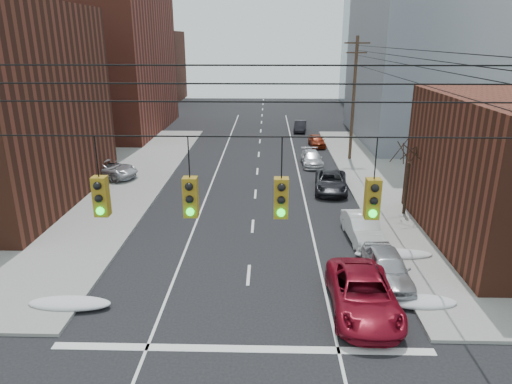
# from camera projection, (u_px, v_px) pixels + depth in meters

# --- Properties ---
(building_brick_far) EXTENTS (22.00, 18.00, 12.00)m
(building_brick_far) POSITION_uv_depth(u_px,v_px,m) (114.00, 67.00, 79.31)
(building_brick_far) COLOR #4B2216
(building_brick_far) RESTS_ON ground
(building_office) EXTENTS (22.00, 20.00, 25.00)m
(building_office) POSITION_uv_depth(u_px,v_px,m) (471.00, 21.00, 47.63)
(building_office) COLOR gray
(building_office) RESTS_ON ground
(building_glass) EXTENTS (20.00, 18.00, 22.00)m
(building_glass) POSITION_uv_depth(u_px,v_px,m) (413.00, 37.00, 72.69)
(building_glass) COLOR gray
(building_glass) RESTS_ON ground
(utility_pole_far) EXTENTS (2.20, 0.28, 11.00)m
(utility_pole_far) POSITION_uv_depth(u_px,v_px,m) (354.00, 97.00, 40.64)
(utility_pole_far) COLOR #473323
(utility_pole_far) RESTS_ON ground
(traffic_signals) EXTENTS (17.00, 0.42, 2.02)m
(traffic_signals) POSITION_uv_depth(u_px,v_px,m) (235.00, 195.00, 11.01)
(traffic_signals) COLOR black
(traffic_signals) RESTS_ON ground
(bare_tree) EXTENTS (2.09, 2.20, 4.93)m
(bare_tree) POSITION_uv_depth(u_px,v_px,m) (407.00, 181.00, 28.45)
(bare_tree) COLOR black
(bare_tree) RESTS_ON ground
(snow_nw) EXTENTS (3.50, 1.08, 0.42)m
(snow_nw) POSITION_uv_depth(u_px,v_px,m) (70.00, 303.00, 19.13)
(snow_nw) COLOR silver
(snow_nw) RESTS_ON ground
(snow_ne) EXTENTS (3.00, 1.08, 0.42)m
(snow_ne) POSITION_uv_depth(u_px,v_px,m) (421.00, 302.00, 19.24)
(snow_ne) COLOR silver
(snow_ne) RESTS_ON ground
(snow_east_far) EXTENTS (4.00, 1.08, 0.42)m
(snow_east_far) POSITION_uv_depth(u_px,v_px,m) (393.00, 254.00, 23.50)
(snow_east_far) COLOR silver
(snow_east_far) RESTS_ON ground
(red_pickup) EXTENTS (2.72, 5.71, 1.57)m
(red_pickup) POSITION_uv_depth(u_px,v_px,m) (363.00, 294.00, 18.74)
(red_pickup) COLOR maroon
(red_pickup) RESTS_ON ground
(parked_car_a) EXTENTS (1.81, 4.50, 1.53)m
(parked_car_a) POSITION_uv_depth(u_px,v_px,m) (387.00, 268.00, 20.94)
(parked_car_a) COLOR #ACADB1
(parked_car_a) RESTS_ON ground
(parked_car_b) EXTENTS (1.81, 4.46, 1.44)m
(parked_car_b) POSITION_uv_depth(u_px,v_px,m) (362.00, 228.00, 25.47)
(parked_car_b) COLOR white
(parked_car_b) RESTS_ON ground
(parked_car_c) EXTENTS (2.84, 5.25, 1.40)m
(parked_car_c) POSITION_uv_depth(u_px,v_px,m) (331.00, 182.00, 33.71)
(parked_car_c) COLOR black
(parked_car_c) RESTS_ON ground
(parked_car_d) EXTENTS (1.85, 4.35, 1.25)m
(parked_car_d) POSITION_uv_depth(u_px,v_px,m) (312.00, 158.00, 40.59)
(parked_car_d) COLOR silver
(parked_car_d) RESTS_ON ground
(parked_car_e) EXTENTS (1.72, 3.76, 1.25)m
(parked_car_e) POSITION_uv_depth(u_px,v_px,m) (317.00, 141.00, 47.64)
(parked_car_e) COLOR maroon
(parked_car_e) RESTS_ON ground
(parked_car_f) EXTENTS (1.80, 4.08, 1.30)m
(parked_car_f) POSITION_uv_depth(u_px,v_px,m) (300.00, 126.00, 55.34)
(parked_car_f) COLOR black
(parked_car_f) RESTS_ON ground
(lot_car_a) EXTENTS (4.67, 3.19, 1.46)m
(lot_car_a) POSITION_uv_depth(u_px,v_px,m) (47.00, 186.00, 32.13)
(lot_car_a) COLOR silver
(lot_car_a) RESTS_ON sidewalk_nw
(lot_car_b) EXTENTS (5.65, 3.69, 1.45)m
(lot_car_b) POSITION_uv_depth(u_px,v_px,m) (106.00, 169.00, 36.41)
(lot_car_b) COLOR #B3B3B8
(lot_car_b) RESTS_ON sidewalk_nw
(lot_car_d) EXTENTS (4.59, 1.96, 1.55)m
(lot_car_d) POSITION_uv_depth(u_px,v_px,m) (37.00, 165.00, 37.21)
(lot_car_d) COLOR #B9BABF
(lot_car_d) RESTS_ON sidewalk_nw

